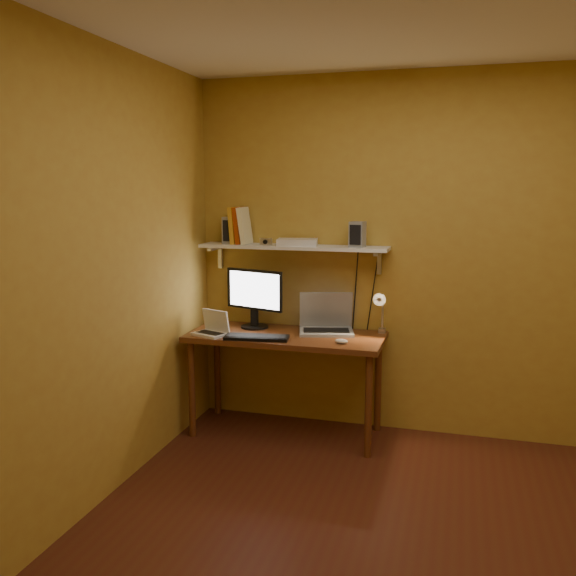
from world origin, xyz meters
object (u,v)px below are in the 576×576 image
(speaker_left, at_px, (232,230))
(laptop, at_px, (326,322))
(desk_lamp, at_px, (381,307))
(speaker_right, at_px, (357,234))
(desk, at_px, (286,346))
(netbook, at_px, (213,328))
(mouse, at_px, (341,341))
(router, at_px, (297,242))
(monitor, at_px, (254,295))
(shelf_camera, at_px, (266,242))
(keyboard, at_px, (257,337))
(wall_shelf, at_px, (293,247))

(speaker_left, bearing_deg, laptop, 1.43)
(desk_lamp, xyz_separation_m, speaker_right, (-0.18, 0.06, 0.51))
(desk, bearing_deg, netbook, -162.03)
(mouse, bearing_deg, router, 149.29)
(laptop, bearing_deg, speaker_right, -7.30)
(desk, relative_size, speaker_left, 6.95)
(monitor, relative_size, laptop, 1.07)
(monitor, bearing_deg, mouse, -4.92)
(monitor, xyz_separation_m, desk_lamp, (0.95, -0.01, -0.04))
(mouse, bearing_deg, shelf_camera, 165.14)
(monitor, relative_size, mouse, 5.24)
(monitor, height_order, keyboard, monitor)
(wall_shelf, relative_size, shelf_camera, 15.56)
(laptop, height_order, speaker_left, speaker_left)
(wall_shelf, xyz_separation_m, laptop, (0.26, -0.04, -0.53))
(desk, distance_m, netbook, 0.54)
(desk, bearing_deg, shelf_camera, 145.99)
(desk_lamp, xyz_separation_m, router, (-0.63, 0.06, 0.44))
(desk, height_order, netbook, netbook)
(wall_shelf, height_order, mouse, wall_shelf)
(shelf_camera, bearing_deg, desk_lamp, -0.18)
(speaker_right, relative_size, shelf_camera, 2.01)
(laptop, relative_size, shelf_camera, 4.94)
(monitor, height_order, desk_lamp, monitor)
(laptop, distance_m, speaker_right, 0.68)
(mouse, xyz_separation_m, speaker_right, (0.04, 0.34, 0.70))
(wall_shelf, relative_size, keyboard, 3.15)
(desk, xyz_separation_m, wall_shelf, (0.00, 0.19, 0.69))
(wall_shelf, bearing_deg, desk, -90.00)
(netbook, bearing_deg, monitor, 74.74)
(mouse, relative_size, speaker_right, 0.50)
(desk_lamp, bearing_deg, monitor, 179.48)
(shelf_camera, height_order, router, shelf_camera)
(laptop, bearing_deg, desk_lamp, -18.74)
(wall_shelf, relative_size, router, 4.83)
(netbook, relative_size, speaker_right, 1.52)
(netbook, height_order, keyboard, netbook)
(keyboard, xyz_separation_m, shelf_camera, (-0.03, 0.33, 0.64))
(desk_lamp, relative_size, speaker_right, 2.08)
(desk, bearing_deg, speaker_left, 158.54)
(speaker_left, height_order, router, speaker_left)
(desk, height_order, speaker_right, speaker_right)
(router, bearing_deg, mouse, -40.48)
(shelf_camera, bearing_deg, desk, -34.01)
(laptop, height_order, keyboard, laptop)
(keyboard, height_order, shelf_camera, shelf_camera)
(desk, distance_m, wall_shelf, 0.72)
(speaker_left, bearing_deg, desk_lamp, 0.82)
(netbook, distance_m, speaker_right, 1.23)
(desk, xyz_separation_m, shelf_camera, (-0.19, 0.13, 0.74))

